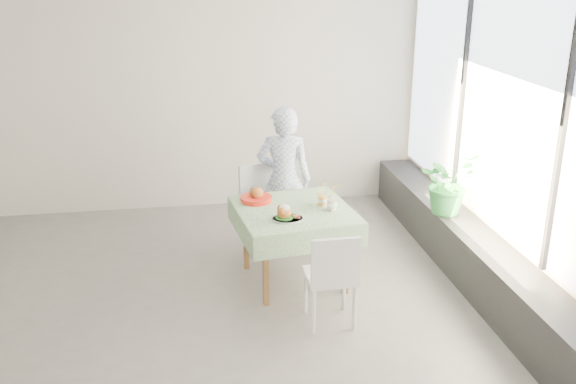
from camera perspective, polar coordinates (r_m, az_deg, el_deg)
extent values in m
plane|color=#605D5B|center=(5.96, -9.69, -9.79)|extent=(6.00, 6.00, 0.00)
cube|color=silver|center=(7.84, -10.37, 8.36)|extent=(6.00, 0.02, 2.80)
cube|color=silver|center=(3.09, -10.99, -9.89)|extent=(6.00, 0.02, 2.80)
cube|color=silver|center=(6.12, 18.86, 4.41)|extent=(0.02, 5.00, 2.80)
cube|color=#D1E0F9|center=(6.05, 18.87, 6.68)|extent=(0.01, 4.80, 2.18)
cube|color=black|center=(6.41, 16.14, -5.58)|extent=(0.40, 4.80, 0.50)
cube|color=brown|center=(5.98, 0.55, -1.80)|extent=(1.01, 1.01, 0.04)
cube|color=silver|center=(5.97, 0.55, -1.57)|extent=(1.17, 1.17, 0.01)
cube|color=white|center=(6.72, -1.94, -1.58)|extent=(0.54, 0.54, 0.04)
cube|color=white|center=(6.81, -2.66, 0.81)|extent=(0.42, 0.17, 0.43)
cube|color=white|center=(5.43, 3.75, -7.46)|extent=(0.40, 0.40, 0.04)
cube|color=white|center=(5.17, 4.27, -6.20)|extent=(0.40, 0.04, 0.40)
imported|color=#849CD3|center=(6.65, -0.36, 1.09)|extent=(0.64, 0.50, 1.56)
cylinder|color=white|center=(5.72, -0.02, -2.39)|extent=(0.28, 0.28, 0.02)
cylinder|color=#124B13|center=(5.71, -0.33, -2.29)|extent=(0.15, 0.15, 0.02)
ellipsoid|color=#A25E27|center=(5.70, -0.33, -1.87)|extent=(0.13, 0.12, 0.10)
ellipsoid|color=white|center=(5.68, -0.33, -1.44)|extent=(0.09, 0.09, 0.07)
cylinder|color=maroon|center=(5.72, 0.86, -2.20)|extent=(0.05, 0.05, 0.03)
cylinder|color=white|center=(6.05, 3.06, -0.63)|extent=(0.09, 0.09, 0.13)
cylinder|color=#F8A014|center=(6.05, 3.06, -0.76)|extent=(0.08, 0.08, 0.09)
cylinder|color=white|center=(6.02, 3.07, -0.04)|extent=(0.09, 0.09, 0.01)
cylinder|color=yellow|center=(6.01, 3.13, 0.37)|extent=(0.01, 0.03, 0.17)
cylinder|color=white|center=(5.94, 3.93, -1.00)|extent=(0.09, 0.09, 0.13)
cylinder|color=white|center=(5.94, 3.92, -1.14)|extent=(0.08, 0.08, 0.10)
cylinder|color=white|center=(5.91, 3.94, -0.36)|extent=(0.10, 0.10, 0.01)
cylinder|color=yellow|center=(5.90, 4.01, 0.08)|extent=(0.01, 0.03, 0.18)
cylinder|color=red|center=(6.16, -2.84, -0.62)|extent=(0.30, 0.30, 0.05)
cylinder|color=white|center=(6.16, -2.84, -0.51)|extent=(0.26, 0.26, 0.02)
ellipsoid|color=#A25E27|center=(6.14, -2.85, -0.07)|extent=(0.13, 0.13, 0.11)
imported|color=#2C843B|center=(6.64, 14.05, 0.82)|extent=(0.74, 0.71, 0.64)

